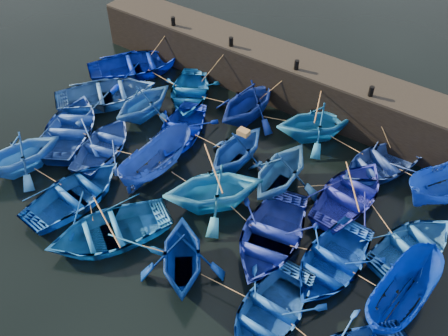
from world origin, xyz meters
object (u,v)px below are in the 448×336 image
Objects in this scene: boat_8 at (181,130)px; boat_20 at (19,153)px; boat_0 at (137,65)px; wooden_crate at (243,132)px; boat_13 at (71,127)px.

boat_20 is at bearing -145.05° from boat_8.
boat_8 is (5.78, -3.11, -0.12)m from boat_0.
boat_8 is at bearing 179.09° from wooden_crate.
boat_0 is at bearing -109.53° from boat_13.
boat_20 is 10.45m from wooden_crate.
boat_20 reaches higher than boat_13.
boat_20 is (-0.01, -3.07, 0.51)m from boat_13.
boat_20 is at bearing -143.97° from wooden_crate.
wooden_crate reaches higher than boat_20.
boat_8 is 1.11× the size of boat_20.
boat_13 is 3.12m from boat_20.
boat_20 is (1.15, -9.28, 0.47)m from boat_0.
boat_8 is 7.74m from boat_20.
wooden_crate is at bearing -161.70° from boat_0.
boat_0 reaches higher than boat_8.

